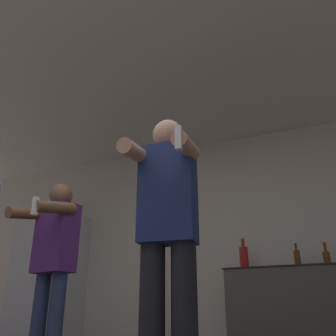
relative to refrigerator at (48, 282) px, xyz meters
name	(u,v)px	position (x,y,z in m)	size (l,w,h in m)	color
wall_back	(211,241)	(2.05, 0.37, 0.43)	(7.00, 0.06, 2.55)	beige
ceiling_slab	(162,81)	(2.05, -1.14, 1.73)	(7.00, 3.48, 0.05)	silver
refrigerator	(48,282)	(0.00, 0.00, 0.00)	(0.72, 0.71, 1.70)	silver
counter	(316,315)	(3.12, 0.08, -0.40)	(1.63, 0.56, 0.89)	#47423D
bottle_short_whiskey	(297,258)	(3.02, 0.12, 0.14)	(0.06, 0.06, 0.25)	#563314
bottle_tall_gin	(327,258)	(3.30, 0.12, 0.13)	(0.07, 0.07, 0.25)	#563314
bottle_dark_rum	(244,257)	(2.48, 0.12, 0.18)	(0.09, 0.09, 0.36)	maroon
person_woman_foreground	(167,230)	(2.43, -1.93, 0.06)	(0.46, 0.50, 1.64)	black
person_man_side	(53,254)	(1.18, -1.41, 0.07)	(0.50, 0.56, 1.54)	navy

